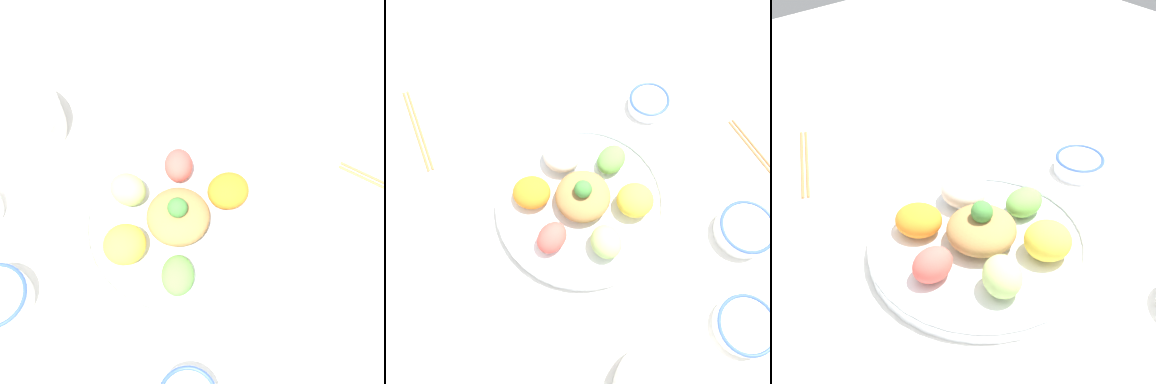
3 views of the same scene
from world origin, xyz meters
TOP-DOWN VIEW (x-y plane):
  - ground_plane at (0.00, 0.00)m, footprint 2.40×2.40m
  - salad_platter at (0.01, -0.01)m, footprint 0.38×0.38m
  - rice_bowl_blue at (0.31, 0.03)m, footprint 0.10×0.10m
  - chopsticks_pair_far at (-0.10, 0.41)m, footprint 0.12×0.22m

SIDE VIEW (x-z plane):
  - ground_plane at x=0.00m, z-range 0.00..0.00m
  - chopsticks_pair_far at x=-0.10m, z-range 0.00..0.01m
  - rice_bowl_blue at x=0.31m, z-range 0.00..0.04m
  - salad_platter at x=0.01m, z-range -0.03..0.08m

